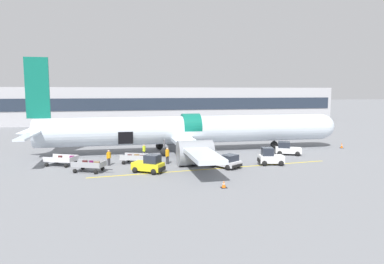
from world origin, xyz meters
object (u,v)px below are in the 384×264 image
Objects in this scene: baggage_tug_lead at (149,165)px; baggage_cart_empty at (63,161)px; ground_crew_loader_b at (167,155)px; baggage_tug_mid at (270,158)px; ground_crew_loader_a at (144,151)px; baggage_cart_loading at (136,159)px; ground_crew_driver at (109,157)px; baggage_tug_spare at (287,149)px; baggage_tug_rear at (227,162)px; baggage_cart_queued at (90,166)px; airplane at (186,131)px.

baggage_tug_lead is 9.79m from baggage_cart_empty.
ground_crew_loader_b reaches higher than baggage_cart_empty.
ground_crew_loader_a is (-12.49, 6.60, 0.07)m from baggage_tug_mid.
baggage_cart_empty is 2.29× the size of ground_crew_loader_b.
baggage_cart_loading is 2.88m from ground_crew_driver.
baggage_tug_spare is 0.88× the size of baggage_cart_loading.
baggage_cart_loading is at bearing 102.40° from baggage_tug_lead.
baggage_tug_spare is 20.87m from ground_crew_driver.
baggage_cart_loading is at bearing 165.23° from baggage_tug_mid.
baggage_cart_loading is (-13.52, 3.56, -0.24)m from baggage_tug_mid.
baggage_tug_mid is 4.84m from baggage_tug_rear.
ground_crew_loader_a is 0.89× the size of ground_crew_loader_b.
baggage_tug_mid reaches higher than baggage_tug_spare.
baggage_cart_empty is at bearing 149.42° from baggage_tug_lead.
baggage_tug_lead is 0.83× the size of baggage_cart_queued.
baggage_cart_queued is at bearing -165.27° from ground_crew_loader_b.
ground_crew_loader_b is (-5.54, 2.99, 0.32)m from baggage_tug_rear.
baggage_cart_queued is at bearing -141.43° from airplane.
ground_crew_driver is at bearing 134.17° from baggage_tug_lead.
baggage_cart_empty is 10.75m from ground_crew_loader_b.
ground_crew_driver is at bearing 175.32° from ground_crew_loader_b.
baggage_tug_lead is 7.75m from baggage_tug_rear.
airplane reaches higher than baggage_tug_spare.
airplane is at bearing 20.35° from baggage_cart_empty.
ground_crew_loader_a is 5.20m from ground_crew_driver.
ground_crew_loader_b is (-14.82, -2.26, 0.24)m from baggage_tug_spare.
baggage_cart_queued is at bearing -123.66° from ground_crew_driver.
baggage_cart_empty is 2.46× the size of ground_crew_driver.
baggage_cart_queued is 2.51× the size of ground_crew_loader_a.
baggage_tug_spare is (17.01, 5.66, -0.05)m from baggage_tug_lead.
ground_crew_loader_a is at bearing 42.28° from ground_crew_driver.
baggage_tug_rear is 0.85× the size of baggage_cart_loading.
baggage_tug_lead reaches higher than ground_crew_loader_a.
ground_crew_loader_a is at bearing 15.81° from baggage_cart_empty.
baggage_tug_lead reaches higher than baggage_cart_loading.
airplane is 26.17× the size of ground_crew_loader_a.
airplane is 10.13× the size of baggage_cart_empty.
baggage_cart_loading is at bearing 33.43° from baggage_cart_queued.
ground_crew_loader_b is 5.99m from ground_crew_driver.
baggage_cart_loading is 2.54× the size of ground_crew_loader_a.
ground_crew_loader_a is (8.50, 2.41, 0.31)m from baggage_cart_empty.
ground_crew_loader_a is at bearing -153.13° from airplane.
ground_crew_loader_a reaches higher than baggage_cart_loading.
airplane is 12.46m from baggage_tug_spare.
baggage_tug_lead is 0.97× the size of baggage_tug_rear.
baggage_tug_mid is 0.70× the size of baggage_cart_empty.
baggage_tug_rear is at bearing -77.53° from airplane.
ground_crew_driver is (-3.85, -3.50, 0.04)m from ground_crew_loader_a.
baggage_tug_mid is at bearing -14.15° from ground_crew_loader_b.
ground_crew_driver is (-11.51, 3.48, 0.25)m from baggage_tug_rear.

